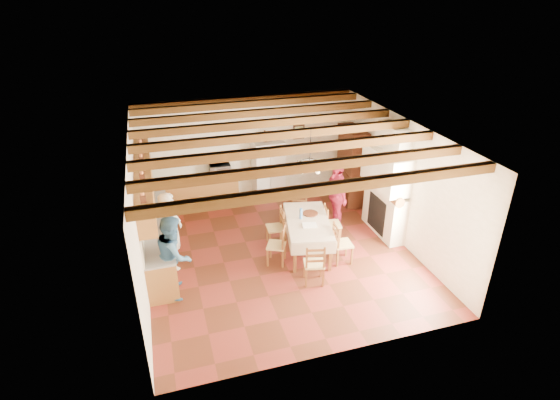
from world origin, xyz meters
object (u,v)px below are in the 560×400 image
object	(u,v)px
refrigerator	(267,169)
dining_table	(308,224)
person_man	(172,230)
person_woman_red	(336,195)
microwave	(220,170)
chair_end_far	(299,209)
chair_end_near	(314,263)
chair_right_near	(343,243)
hutch	(351,166)
chair_left_near	(276,244)
chair_right_far	(332,223)
person_woman_blue	(174,255)
chair_left_far	(275,227)

from	to	relation	value
refrigerator	dining_table	xyz separation A→B (m)	(0.11, -3.15, -0.13)
dining_table	person_man	size ratio (longest dim) A/B	1.13
person_woman_red	microwave	world-z (taller)	person_woman_red
refrigerator	person_man	bearing A→B (deg)	-139.54
chair_end_far	person_man	bearing A→B (deg)	-140.34
chair_end_near	chair_end_far	xyz separation A→B (m)	(0.48, 2.40, 0.00)
chair_right_near	microwave	size ratio (longest dim) A/B	1.70
hutch	microwave	xyz separation A→B (m)	(-3.59, 0.82, -0.03)
refrigerator	chair_left_near	xyz separation A→B (m)	(-0.73, -3.41, -0.39)
chair_right_far	person_woman_red	distance (m)	0.86
chair_right_far	person_woman_blue	world-z (taller)	person_woman_blue
chair_left_far	chair_right_far	distance (m)	1.40
refrigerator	chair_right_far	bearing A→B (deg)	-77.53
chair_end_near	person_woman_blue	xyz separation A→B (m)	(-2.78, 0.53, 0.40)
chair_right_near	dining_table	bearing A→B (deg)	47.98
refrigerator	chair_left_far	distance (m)	2.74
chair_left_far	microwave	bearing A→B (deg)	-156.92
refrigerator	microwave	world-z (taller)	refrigerator
chair_right_near	hutch	bearing A→B (deg)	-23.68
person_man	chair_left_near	bearing A→B (deg)	-92.67
dining_table	hutch	bearing A→B (deg)	46.49
chair_end_far	microwave	size ratio (longest dim) A/B	1.70
dining_table	refrigerator	bearing A→B (deg)	92.01
chair_right_near	chair_right_far	distance (m)	0.90
chair_end_far	chair_left_far	bearing A→B (deg)	-115.34
chair_end_near	person_man	bearing A→B (deg)	-14.04
dining_table	chair_end_far	bearing A→B (deg)	80.68
person_woman_red	microwave	xyz separation A→B (m)	(-2.60, 2.11, 0.15)
dining_table	person_man	bearing A→B (deg)	174.47
microwave	dining_table	bearing A→B (deg)	-62.50
chair_left_near	dining_table	bearing A→B (deg)	133.42
dining_table	person_woman_red	distance (m)	1.44
chair_right_far	chair_end_near	xyz separation A→B (m)	(-1.01, -1.43, 0.00)
microwave	chair_end_far	bearing A→B (deg)	-45.58
hutch	chair_end_far	xyz separation A→B (m)	(-1.89, -0.98, -0.61)
hutch	chair_left_far	size ratio (longest dim) A/B	2.26
chair_end_near	chair_end_far	bearing A→B (deg)	-87.30
chair_left_far	refrigerator	bearing A→B (deg)	172.99
refrigerator	person_man	size ratio (longest dim) A/B	0.96
chair_left_near	refrigerator	bearing A→B (deg)	-166.09
hutch	person_woman_red	bearing A→B (deg)	-123.70
dining_table	chair_end_far	world-z (taller)	chair_end_far
person_woman_red	microwave	distance (m)	3.35
chair_left_near	chair_end_near	bearing A→B (deg)	57.34
chair_left_far	chair_right_near	size ratio (longest dim) A/B	1.00
person_woman_blue	chair_end_far	bearing A→B (deg)	-53.59
hutch	chair_end_far	world-z (taller)	hutch
chair_end_far	person_woman_blue	bearing A→B (deg)	-126.54
hutch	person_woman_red	world-z (taller)	hutch
chair_right_near	chair_right_far	xyz separation A→B (m)	(0.12, 0.89, 0.00)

